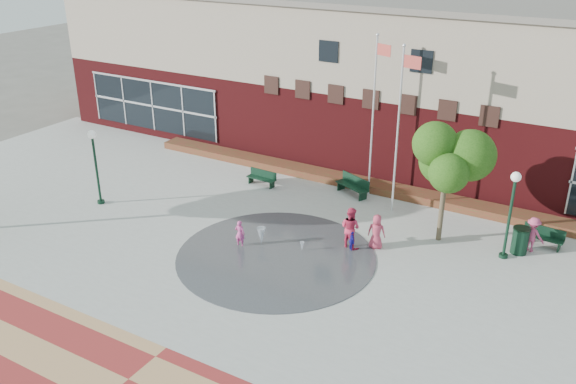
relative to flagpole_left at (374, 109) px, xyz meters
The scene contains 21 objects.
ground 11.92m from the flagpole_left, 94.17° to the right, with size 120.00×120.00×0.00m, color #666056.
plaza_concrete 8.38m from the flagpole_left, 96.55° to the right, with size 46.00×18.00×0.01m, color #A8A8A0.
splash_pad 9.23m from the flagpole_left, 95.73° to the right, with size 8.40×8.40×0.01m, color #383A3D.
library_building 6.55m from the flagpole_left, 97.03° to the left, with size 44.40×10.40×9.20m.
flower_bed 4.67m from the flagpole_left, 142.42° to the left, with size 26.00×1.20×0.40m, color maroon.
flagpole_left is the anchor object (origin of this frame).
flagpole_right 2.24m from the flagpole_left, 36.03° to the right, with size 0.98×0.29×8.07m.
lamp_left 13.81m from the flagpole_left, 144.94° to the right, with size 0.41×0.41×3.83m.
lamp_right 8.43m from the flagpole_left, 23.40° to the right, with size 0.41×0.41×3.87m.
bench_left 7.16m from the flagpole_left, 161.26° to the right, with size 1.68×0.54×0.83m.
bench_mid 4.33m from the flagpole_left, 142.80° to the right, with size 2.05×1.30×1.00m.
bench_right 9.79m from the flagpole_left, ahead, with size 1.78×0.66×0.87m.
trash_can 9.23m from the flagpole_left, 17.65° to the right, with size 0.73×0.73×1.19m.
tree_mid 5.62m from the flagpole_left, 33.53° to the right, with size 3.17×3.17×5.34m.
water_jet_a 8.90m from the flagpole_left, 104.33° to the right, with size 0.40×0.40×0.78m, color white.
water_jet_b 8.38m from the flagpole_left, 90.69° to the right, with size 0.18×0.18×0.41m, color white.
child_splash 9.28m from the flagpole_left, 108.29° to the right, with size 0.44×0.29×1.22m, color #D0448E.
adult_red 6.89m from the flagpole_left, 74.95° to the right, with size 0.91×0.71×1.88m, color #CD2B4E.
adult_pink 6.88m from the flagpole_left, 63.97° to the right, with size 0.77×0.50×1.57m, color #C33B55.
child_blue 7.38m from the flagpole_left, 73.82° to the right, with size 0.55×0.23×0.93m, color #1E189E.
person_bench 9.39m from the flagpole_left, 13.95° to the right, with size 1.01×0.58×1.57m, color #BF416C.
Camera 1 is at (11.70, -16.08, 12.85)m, focal length 38.00 mm.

